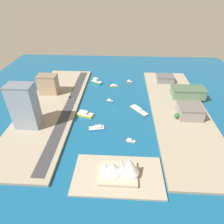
{
  "coord_description": "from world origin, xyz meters",
  "views": [
    {
      "loc": [
        -8.7,
        215.4,
        140.95
      ],
      "look_at": [
        2.5,
        9.18,
        1.86
      ],
      "focal_mm": 31.35,
      "sensor_mm": 36.0,
      "label": 1
    }
  ],
  "objects": [
    {
      "name": "yacht_sleek_gray",
      "position": [
        -19.77,
        61.34,
        1.29
      ],
      "size": [
        10.78,
        4.98,
        3.51
      ],
      "color": "#999EA3",
      "rests_on": "ground_plane"
    },
    {
      "name": "tower_tall_glass",
      "position": [
        95.07,
        43.3,
        28.58
      ],
      "size": [
        27.54,
        18.37,
        51.22
      ],
      "color": "#8C9EB2",
      "rests_on": "quay_east"
    },
    {
      "name": "peninsula_point",
      "position": [
        -7.91,
        105.79,
        1.0
      ],
      "size": [
        77.21,
        43.58,
        2.0
      ],
      "primitive_type": "cube",
      "color": "#A89E89",
      "rests_on": "ground_plane"
    },
    {
      "name": "quay_west",
      "position": [
        -83.52,
        0.0,
        1.47
      ],
      "size": [
        70.0,
        240.0,
        2.93
      ],
      "primitive_type": "cube",
      "color": "#9E937F",
      "rests_on": "ground_plane"
    },
    {
      "name": "ferry_green_doubledeck",
      "position": [
        33.21,
        -78.99,
        2.69
      ],
      "size": [
        20.03,
        15.89,
        8.0
      ],
      "color": "#2D8C4C",
      "rests_on": "ground_plane"
    },
    {
      "name": "traffic_light_waterfront",
      "position": [
        52.49,
        8.84,
        7.27
      ],
      "size": [
        0.36,
        0.36,
        6.5
      ],
      "color": "black",
      "rests_on": "quay_east"
    },
    {
      "name": "apartment_midrise_tan",
      "position": [
        97.15,
        -35.09,
        16.85
      ],
      "size": [
        27.21,
        18.49,
        27.77
      ],
      "color": "tan",
      "rests_on": "quay_east"
    },
    {
      "name": "sedan_silver",
      "position": [
        64.8,
        17.73,
        3.84
      ],
      "size": [
        1.97,
        4.98,
        1.55
      ],
      "color": "black",
      "rests_on": "road_strip"
    },
    {
      "name": "tugboat_red",
      "position": [
        -21.48,
        -84.34,
        1.26
      ],
      "size": [
        10.55,
        6.12,
        3.62
      ],
      "color": "red",
      "rests_on": "ground_plane"
    },
    {
      "name": "ground_plane",
      "position": [
        0.0,
        0.0,
        0.0
      ],
      "size": [
        440.0,
        440.0,
        0.0
      ],
      "primitive_type": "plane",
      "color": "#145684"
    },
    {
      "name": "water_taxi_orange",
      "position": [
        3.65,
        -66.94,
        1.4
      ],
      "size": [
        13.18,
        5.43,
        3.52
      ],
      "color": "orange",
      "rests_on": "ground_plane"
    },
    {
      "name": "barge_flat_brown",
      "position": [
        -31.23,
        0.28,
        1.2
      ],
      "size": [
        24.57,
        27.75,
        3.29
      ],
      "color": "brown",
      "rests_on": "ground_plane"
    },
    {
      "name": "ferry_yellow_fast",
      "position": [
        36.05,
        15.98,
        2.19
      ],
      "size": [
        22.49,
        13.7,
        5.91
      ],
      "color": "yellow",
      "rests_on": "ground_plane"
    },
    {
      "name": "quay_east",
      "position": [
        83.52,
        0.0,
        1.47
      ],
      "size": [
        70.0,
        240.0,
        2.93
      ],
      "primitive_type": "cube",
      "color": "#9E937F",
      "rests_on": "ground_plane"
    },
    {
      "name": "road_strip",
      "position": [
        59.84,
        0.0,
        3.01
      ],
      "size": [
        12.34,
        228.0,
        0.15
      ],
      "primitive_type": "cube",
      "color": "#38383D",
      "rests_on": "quay_east"
    },
    {
      "name": "park_tree_cluster",
      "position": [
        -78.47,
        18.84,
        8.02
      ],
      "size": [
        14.91,
        12.51,
        8.1
      ],
      "color": "brown",
      "rests_on": "quay_west"
    },
    {
      "name": "warehouse_low_gray",
      "position": [
        -79.22,
        -84.79,
        7.94
      ],
      "size": [
        27.61,
        21.95,
        9.96
      ],
      "color": "gray",
      "rests_on": "quay_west"
    },
    {
      "name": "patrol_launch_navy",
      "position": [
        7.26,
        -19.48,
        1.28
      ],
      "size": [
        10.76,
        5.75,
        3.71
      ],
      "color": "#1E284C",
      "rests_on": "ground_plane"
    },
    {
      "name": "carpark_squat_concrete",
      "position": [
        -91.72,
        15.06,
        10.42
      ],
      "size": [
        28.41,
        26.9,
        14.91
      ],
      "color": "gray",
      "rests_on": "quay_west"
    },
    {
      "name": "terminal_long_green",
      "position": [
        -102.75,
        -35.04,
        9.69
      ],
      "size": [
        46.72,
        23.87,
        13.44
      ],
      "color": "slate",
      "rests_on": "quay_west"
    },
    {
      "name": "suv_black",
      "position": [
        64.48,
        -23.06,
        3.82
      ],
      "size": [
        2.06,
        4.73,
        1.51
      ],
      "color": "black",
      "rests_on": "road_strip"
    },
    {
      "name": "catamaran_blue",
      "position": [
        17.93,
        41.61,
        1.31
      ],
      "size": [
        19.4,
        10.95,
        3.75
      ],
      "color": "blue",
      "rests_on": "ground_plane"
    },
    {
      "name": "opera_landmark",
      "position": [
        -9.28,
        105.79,
        10.2
      ],
      "size": [
        34.32,
        25.68,
        22.89
      ],
      "color": "#BCAD93",
      "rests_on": "peninsula_point"
    },
    {
      "name": "van_white",
      "position": [
        57.19,
        -16.73,
        3.8
      ],
      "size": [
        1.96,
        5.05,
        1.45
      ],
      "color": "black",
      "rests_on": "road_strip"
    },
    {
      "name": "hatchback_blue",
      "position": [
        55.81,
        14.4,
        3.84
      ],
      "size": [
        1.97,
        4.68,
        1.54
      ],
      "color": "black",
      "rests_on": "road_strip"
    }
  ]
}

